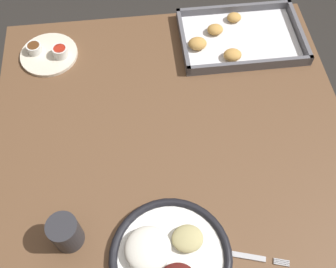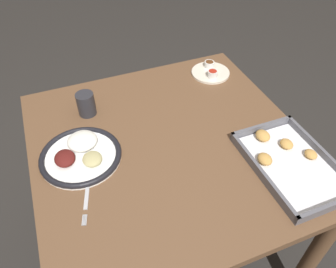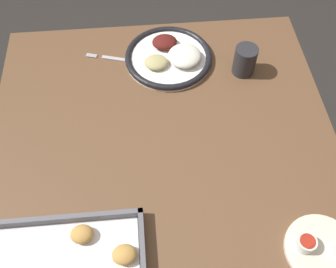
{
  "view_description": "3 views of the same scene",
  "coord_description": "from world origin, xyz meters",
  "px_view_note": "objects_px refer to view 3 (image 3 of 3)",
  "views": [
    {
      "loc": [
        -0.07,
        -0.52,
        1.62
      ],
      "look_at": [
        -0.01,
        0.0,
        0.76
      ],
      "focal_mm": 42.0,
      "sensor_mm": 36.0,
      "label": 1
    },
    {
      "loc": [
        0.76,
        -0.31,
        1.56
      ],
      "look_at": [
        -0.01,
        0.0,
        0.76
      ],
      "focal_mm": 35.0,
      "sensor_mm": 36.0,
      "label": 2
    },
    {
      "loc": [
        0.04,
        0.59,
        1.63
      ],
      "look_at": [
        -0.01,
        0.0,
        0.76
      ],
      "focal_mm": 42.0,
      "sensor_mm": 36.0,
      "label": 3
    }
  ],
  "objects_px": {
    "dinner_plate": "(170,56)",
    "drinking_cup": "(245,60)",
    "fork": "(118,59)",
    "saucer_plate": "(322,249)"
  },
  "relations": [
    {
      "from": "dinner_plate",
      "to": "saucer_plate",
      "type": "bearing_deg",
      "value": 114.37
    },
    {
      "from": "fork",
      "to": "drinking_cup",
      "type": "xyz_separation_m",
      "value": [
        -0.38,
        0.08,
        0.04
      ]
    },
    {
      "from": "dinner_plate",
      "to": "drinking_cup",
      "type": "height_order",
      "value": "drinking_cup"
    },
    {
      "from": "dinner_plate",
      "to": "drinking_cup",
      "type": "xyz_separation_m",
      "value": [
        -0.22,
        0.07,
        0.03
      ]
    },
    {
      "from": "dinner_plate",
      "to": "drinking_cup",
      "type": "bearing_deg",
      "value": 162.61
    },
    {
      "from": "dinner_plate",
      "to": "fork",
      "type": "distance_m",
      "value": 0.17
    },
    {
      "from": "fork",
      "to": "dinner_plate",
      "type": "bearing_deg",
      "value": -168.64
    },
    {
      "from": "saucer_plate",
      "to": "fork",
      "type": "bearing_deg",
      "value": -55.25
    },
    {
      "from": "drinking_cup",
      "to": "dinner_plate",
      "type": "bearing_deg",
      "value": -17.39
    },
    {
      "from": "dinner_plate",
      "to": "drinking_cup",
      "type": "distance_m",
      "value": 0.23
    }
  ]
}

